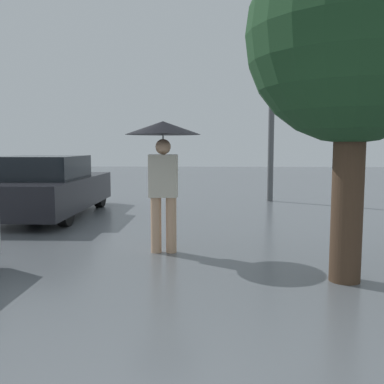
% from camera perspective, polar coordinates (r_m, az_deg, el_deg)
% --- Properties ---
extents(pedestrian, '(1.03, 1.03, 1.82)m').
position_cam_1_polar(pedestrian, '(5.90, -3.87, 5.77)').
color(pedestrian, tan).
rests_on(pedestrian, ground_plane).
extents(parked_car_farthest, '(1.84, 4.13, 1.28)m').
position_cam_1_polar(parked_car_farthest, '(9.70, -18.91, 0.56)').
color(parked_car_farthest, black).
rests_on(parked_car_farthest, ground_plane).
extents(tree, '(2.26, 2.26, 3.77)m').
position_cam_1_polar(tree, '(5.03, 20.75, 18.65)').
color(tree, '#473323').
rests_on(tree, ground_plane).
extents(street_lamp, '(0.28, 0.28, 4.27)m').
position_cam_1_polar(street_lamp, '(11.80, 10.56, 10.47)').
color(street_lamp, '#515456').
rests_on(street_lamp, ground_plane).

